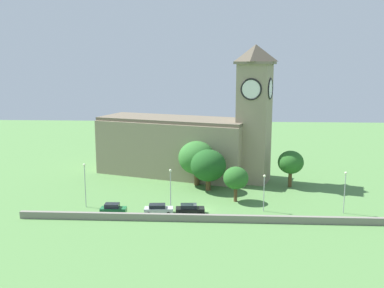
{
  "coord_description": "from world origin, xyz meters",
  "views": [
    {
      "loc": [
        2.4,
        -70.36,
        24.39
      ],
      "look_at": [
        -1.96,
        9.08,
        9.71
      ],
      "focal_mm": 40.9,
      "sensor_mm": 36.0,
      "label": 1
    }
  ],
  "objects_px": {
    "church": "(187,141)",
    "streetlamp_west_end": "(85,179)",
    "tree_riverside_east": "(236,178)",
    "car_green": "(113,209)",
    "streetlamp_central": "(264,187)",
    "car_silver": "(158,209)",
    "tree_by_tower": "(291,162)",
    "tree_churchyard": "(197,158)",
    "streetlamp_west_mid": "(171,183)",
    "car_black": "(190,209)",
    "tree_riverside_west": "(208,166)",
    "streetlamp_east_mid": "(345,186)"
  },
  "relations": [
    {
      "from": "church",
      "to": "streetlamp_west_end",
      "type": "relative_size",
      "value": 5.1
    },
    {
      "from": "streetlamp_east_mid",
      "to": "car_silver",
      "type": "bearing_deg",
      "value": -176.32
    },
    {
      "from": "church",
      "to": "tree_riverside_east",
      "type": "distance_m",
      "value": 21.23
    },
    {
      "from": "streetlamp_east_mid",
      "to": "tree_riverside_east",
      "type": "distance_m",
      "value": 18.37
    },
    {
      "from": "car_black",
      "to": "streetlamp_central",
      "type": "relative_size",
      "value": 0.77
    },
    {
      "from": "streetlamp_west_mid",
      "to": "car_silver",
      "type": "bearing_deg",
      "value": -143.79
    },
    {
      "from": "car_green",
      "to": "streetlamp_central",
      "type": "height_order",
      "value": "streetlamp_central"
    },
    {
      "from": "car_black",
      "to": "streetlamp_west_end",
      "type": "relative_size",
      "value": 0.63
    },
    {
      "from": "streetlamp_west_mid",
      "to": "streetlamp_east_mid",
      "type": "bearing_deg",
      "value": 1.13
    },
    {
      "from": "church",
      "to": "streetlamp_central",
      "type": "height_order",
      "value": "church"
    },
    {
      "from": "streetlamp_east_mid",
      "to": "car_black",
      "type": "bearing_deg",
      "value": -176.23
    },
    {
      "from": "car_green",
      "to": "streetlamp_west_mid",
      "type": "height_order",
      "value": "streetlamp_west_mid"
    },
    {
      "from": "tree_churchyard",
      "to": "tree_by_tower",
      "type": "height_order",
      "value": "tree_churchyard"
    },
    {
      "from": "car_green",
      "to": "streetlamp_central",
      "type": "relative_size",
      "value": 0.67
    },
    {
      "from": "car_silver",
      "to": "tree_churchyard",
      "type": "height_order",
      "value": "tree_churchyard"
    },
    {
      "from": "streetlamp_west_end",
      "to": "tree_riverside_east",
      "type": "relative_size",
      "value": 1.2
    },
    {
      "from": "tree_churchyard",
      "to": "streetlamp_central",
      "type": "bearing_deg",
      "value": -52.33
    },
    {
      "from": "car_black",
      "to": "tree_by_tower",
      "type": "relative_size",
      "value": 0.66
    },
    {
      "from": "car_black",
      "to": "tree_riverside_east",
      "type": "distance_m",
      "value": 11.07
    },
    {
      "from": "car_green",
      "to": "streetlamp_central",
      "type": "distance_m",
      "value": 25.19
    },
    {
      "from": "streetlamp_central",
      "to": "tree_riverside_west",
      "type": "xyz_separation_m",
      "value": [
        -9.49,
        11.73,
        0.69
      ]
    },
    {
      "from": "streetlamp_west_mid",
      "to": "tree_riverside_east",
      "type": "bearing_deg",
      "value": 28.18
    },
    {
      "from": "streetlamp_west_mid",
      "to": "streetlamp_central",
      "type": "bearing_deg",
      "value": 3.36
    },
    {
      "from": "tree_riverside_west",
      "to": "streetlamp_west_mid",
      "type": "bearing_deg",
      "value": -115.55
    },
    {
      "from": "car_silver",
      "to": "tree_churchyard",
      "type": "distance_m",
      "value": 19.19
    },
    {
      "from": "car_green",
      "to": "car_silver",
      "type": "bearing_deg",
      "value": 6.6
    },
    {
      "from": "tree_churchyard",
      "to": "tree_riverside_west",
      "type": "height_order",
      "value": "tree_churchyard"
    },
    {
      "from": "church",
      "to": "tree_riverside_east",
      "type": "xyz_separation_m",
      "value": [
        9.84,
        -18.49,
        -3.44
      ]
    },
    {
      "from": "car_silver",
      "to": "tree_riverside_east",
      "type": "relative_size",
      "value": 0.76
    },
    {
      "from": "streetlamp_west_end",
      "to": "streetlamp_west_mid",
      "type": "bearing_deg",
      "value": -5.45
    },
    {
      "from": "car_silver",
      "to": "streetlamp_east_mid",
      "type": "distance_m",
      "value": 30.85
    },
    {
      "from": "car_silver",
      "to": "tree_by_tower",
      "type": "xyz_separation_m",
      "value": [
        24.29,
        17.38,
        4.19
      ]
    },
    {
      "from": "car_silver",
      "to": "tree_riverside_east",
      "type": "height_order",
      "value": "tree_riverside_east"
    },
    {
      "from": "car_black",
      "to": "tree_riverside_east",
      "type": "bearing_deg",
      "value": 42.01
    },
    {
      "from": "tree_by_tower",
      "to": "streetlamp_west_mid",
      "type": "bearing_deg",
      "value": -144.47
    },
    {
      "from": "church",
      "to": "streetlamp_central",
      "type": "bearing_deg",
      "value": -58.67
    },
    {
      "from": "car_black",
      "to": "tree_riverside_east",
      "type": "relative_size",
      "value": 0.76
    },
    {
      "from": "streetlamp_west_mid",
      "to": "tree_riverside_west",
      "type": "relative_size",
      "value": 0.9
    },
    {
      "from": "church",
      "to": "car_black",
      "type": "height_order",
      "value": "church"
    },
    {
      "from": "tree_by_tower",
      "to": "streetlamp_west_end",
      "type": "bearing_deg",
      "value": -158.63
    },
    {
      "from": "car_black",
      "to": "tree_churchyard",
      "type": "bearing_deg",
      "value": 88.75
    },
    {
      "from": "streetlamp_west_mid",
      "to": "tree_by_tower",
      "type": "relative_size",
      "value": 0.99
    },
    {
      "from": "tree_riverside_west",
      "to": "streetlamp_west_end",
      "type": "bearing_deg",
      "value": -151.74
    },
    {
      "from": "car_green",
      "to": "streetlamp_west_end",
      "type": "bearing_deg",
      "value": 146.85
    },
    {
      "from": "streetlamp_east_mid",
      "to": "tree_riverside_east",
      "type": "relative_size",
      "value": 1.11
    },
    {
      "from": "car_silver",
      "to": "tree_by_tower",
      "type": "distance_m",
      "value": 30.16
    },
    {
      "from": "church",
      "to": "car_black",
      "type": "relative_size",
      "value": 8.08
    },
    {
      "from": "streetlamp_west_end",
      "to": "streetlamp_central",
      "type": "xyz_separation_m",
      "value": [
        30.38,
        -0.5,
        -0.79
      ]
    },
    {
      "from": "streetlamp_central",
      "to": "tree_riverside_east",
      "type": "xyz_separation_m",
      "value": [
        -4.47,
        5.02,
        0.04
      ]
    },
    {
      "from": "streetlamp_central",
      "to": "tree_riverside_east",
      "type": "bearing_deg",
      "value": 131.7
    }
  ]
}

